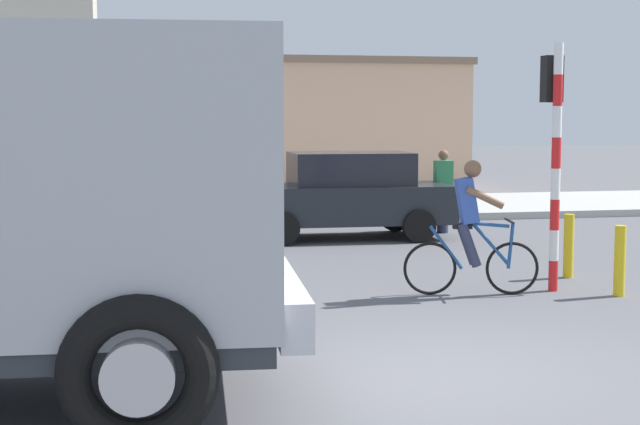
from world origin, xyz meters
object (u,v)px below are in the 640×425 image
at_px(cyclist, 471,228).
at_px(bollard_near, 620,261).
at_px(traffic_light_pole, 554,132).
at_px(bollard_far, 569,246).
at_px(car_red_near, 344,195).
at_px(pedestrian_near_kerb, 443,190).

bearing_deg(cyclist, bollard_near, -14.42).
bearing_deg(traffic_light_pole, bollard_near, -41.27).
bearing_deg(bollard_far, cyclist, -152.88).
xyz_separation_m(bollard_near, bollard_far, (0.00, 1.40, 0.00)).
bearing_deg(car_red_near, bollard_far, -66.81).
bearing_deg(bollard_near, traffic_light_pole, 138.73).
height_order(traffic_light_pole, bollard_near, traffic_light_pole).
relative_size(cyclist, car_red_near, 0.42).
bearing_deg(cyclist, bollard_far, 27.12).
xyz_separation_m(traffic_light_pole, bollard_far, (0.66, 0.82, -1.62)).
height_order(pedestrian_near_kerb, bollard_near, pedestrian_near_kerb).
bearing_deg(bollard_far, traffic_light_pole, -128.77).
relative_size(pedestrian_near_kerb, bollard_near, 1.80).
distance_m(car_red_near, pedestrian_near_kerb, 2.10).
bearing_deg(car_red_near, pedestrian_near_kerb, 10.63).
height_order(car_red_near, bollard_near, car_red_near).
height_order(traffic_light_pole, car_red_near, traffic_light_pole).
relative_size(car_red_near, bollard_near, 4.50).
distance_m(car_red_near, bollard_near, 6.63).
xyz_separation_m(pedestrian_near_kerb, bollard_far, (0.02, -5.27, -0.40)).
xyz_separation_m(cyclist, car_red_near, (-0.27, 5.81, -0.05)).
relative_size(cyclist, traffic_light_pole, 0.54).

